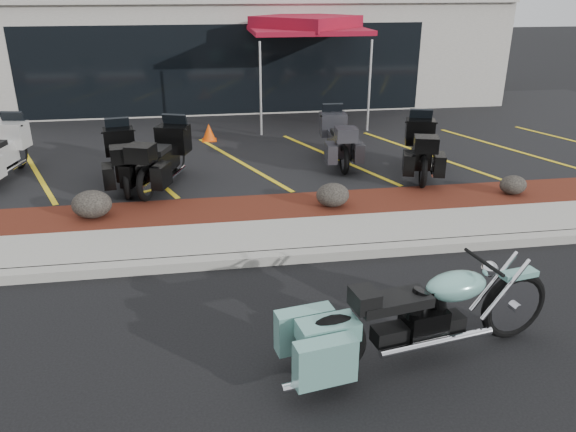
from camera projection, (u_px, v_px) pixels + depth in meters
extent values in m
plane|color=black|center=(272.00, 293.00, 7.66)|extent=(90.00, 90.00, 0.00)
cube|color=gray|center=(265.00, 258.00, 8.45)|extent=(24.00, 0.25, 0.15)
cube|color=gray|center=(259.00, 239.00, 9.09)|extent=(24.00, 1.20, 0.15)
cube|color=#3A110D|center=(252.00, 211.00, 10.18)|extent=(24.00, 1.20, 0.16)
cube|color=black|center=(233.00, 137.00, 15.10)|extent=(26.00, 9.60, 0.15)
cube|color=#9C988D|center=(219.00, 40.00, 20.10)|extent=(18.00, 8.00, 4.00)
cube|color=black|center=(226.00, 70.00, 16.67)|extent=(12.00, 0.06, 2.60)
ellipsoid|color=black|center=(92.00, 204.00, 9.62)|extent=(0.68, 0.56, 0.48)
ellipsoid|color=black|center=(333.00, 195.00, 10.11)|extent=(0.60, 0.50, 0.43)
ellipsoid|color=black|center=(513.00, 185.00, 10.71)|extent=(0.51, 0.43, 0.36)
cone|color=#DC4607|center=(209.00, 132.00, 14.37)|extent=(0.39, 0.39, 0.44)
cylinder|color=silver|center=(241.00, 85.00, 15.10)|extent=(0.06, 0.06, 2.40)
cylinder|color=silver|center=(349.00, 90.00, 14.44)|extent=(0.06, 0.06, 2.40)
cylinder|color=silver|center=(271.00, 70.00, 17.71)|extent=(0.06, 0.06, 2.40)
cylinder|color=silver|center=(363.00, 74.00, 17.05)|extent=(0.06, 0.06, 2.40)
cube|color=maroon|center=(306.00, 29.00, 15.55)|extent=(4.11, 4.11, 0.13)
cube|color=maroon|center=(306.00, 23.00, 15.48)|extent=(2.98, 2.98, 0.37)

